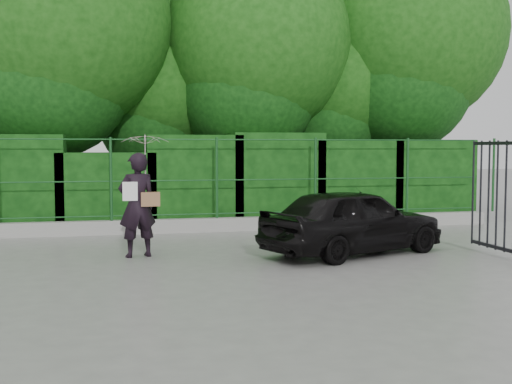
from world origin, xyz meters
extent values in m
plane|color=gray|center=(0.00, 0.00, 0.00)|extent=(80.00, 80.00, 0.00)
cube|color=#9E9E99|center=(0.00, 4.50, 0.15)|extent=(14.00, 0.25, 0.30)
cylinder|color=#17491E|center=(-1.90, 4.50, 1.20)|extent=(0.06, 0.06, 1.80)
cylinder|color=#17491E|center=(0.40, 4.50, 1.20)|extent=(0.06, 0.06, 1.80)
cylinder|color=#17491E|center=(2.70, 4.50, 1.20)|extent=(0.06, 0.06, 1.80)
cylinder|color=#17491E|center=(5.00, 4.50, 1.20)|extent=(0.06, 0.06, 1.80)
cylinder|color=#17491E|center=(7.30, 4.50, 1.20)|extent=(0.06, 0.06, 1.80)
cylinder|color=#17491E|center=(0.00, 4.50, 0.40)|extent=(13.60, 0.03, 0.03)
cylinder|color=#17491E|center=(0.00, 4.50, 1.15)|extent=(13.60, 0.03, 0.03)
cylinder|color=#17491E|center=(0.00, 4.50, 2.05)|extent=(13.60, 0.03, 0.03)
cube|color=black|center=(-4.00, 5.50, 1.08)|extent=(2.20, 1.20, 2.16)
cube|color=black|center=(-2.00, 5.50, 0.88)|extent=(2.20, 1.20, 1.76)
cube|color=black|center=(0.00, 5.50, 1.08)|extent=(2.20, 1.20, 2.16)
cube|color=black|center=(2.00, 5.50, 1.11)|extent=(2.20, 1.20, 2.22)
cube|color=black|center=(4.00, 5.50, 1.02)|extent=(2.20, 1.20, 2.05)
cube|color=black|center=(6.00, 5.50, 1.03)|extent=(2.20, 1.20, 2.07)
cylinder|color=black|center=(-3.00, 7.20, 2.25)|extent=(0.36, 0.36, 4.50)
sphere|color=#14470F|center=(-3.00, 7.20, 4.95)|extent=(5.40, 5.40, 5.40)
cylinder|color=black|center=(-0.50, 8.50, 1.62)|extent=(0.36, 0.36, 3.25)
sphere|color=#14470F|center=(-0.50, 8.50, 3.58)|extent=(3.90, 3.90, 3.90)
cylinder|color=black|center=(2.00, 7.50, 2.12)|extent=(0.36, 0.36, 4.25)
sphere|color=#14470F|center=(2.00, 7.50, 4.68)|extent=(5.10, 5.10, 5.10)
cylinder|color=black|center=(4.50, 8.20, 1.75)|extent=(0.36, 0.36, 3.50)
sphere|color=#14470F|center=(4.50, 8.20, 3.85)|extent=(4.20, 4.20, 4.20)
cylinder|color=black|center=(6.50, 7.80, 2.38)|extent=(0.36, 0.36, 4.75)
sphere|color=#14470F|center=(6.50, 7.80, 5.23)|extent=(5.70, 5.70, 5.70)
cube|color=#222228|center=(4.60, -0.05, 0.15)|extent=(0.05, 2.00, 0.06)
cube|color=#222228|center=(4.60, -0.05, 1.95)|extent=(0.05, 2.00, 0.06)
cylinder|color=#222228|center=(4.60, 0.00, 1.05)|extent=(0.04, 0.04, 1.90)
cylinder|color=#222228|center=(4.60, 0.25, 1.05)|extent=(0.04, 0.04, 1.90)
cylinder|color=#222228|center=(4.60, 0.50, 1.05)|extent=(0.04, 0.04, 1.90)
cylinder|color=#222228|center=(4.60, 0.75, 1.05)|extent=(0.04, 0.04, 1.90)
cylinder|color=#222228|center=(4.60, 1.00, 1.05)|extent=(0.04, 0.04, 1.90)
imported|color=black|center=(-1.47, 1.50, 0.89)|extent=(0.74, 0.58, 1.79)
imported|color=beige|center=(-1.32, 1.55, 1.73)|extent=(0.83, 0.85, 0.76)
cube|color=#885F3E|center=(-1.25, 1.42, 1.00)|extent=(0.32, 0.15, 0.24)
cube|color=white|center=(-1.59, 1.38, 1.14)|extent=(0.25, 0.02, 0.32)
imported|color=black|center=(2.24, 0.94, 0.59)|extent=(3.75, 2.60, 1.19)
camera|label=1|loc=(-1.90, -9.59, 1.88)|focal=45.00mm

